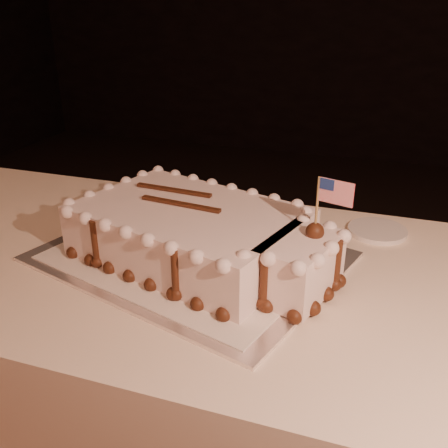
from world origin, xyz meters
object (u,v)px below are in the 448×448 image
(cake_board, at_px, (190,256))
(sheet_cake, at_px, (201,235))
(side_plate, at_px, (377,231))
(banquet_table, at_px, (270,409))

(cake_board, bearing_deg, sheet_cake, 0.49)
(sheet_cake, relative_size, side_plate, 4.33)
(cake_board, height_order, side_plate, side_plate)
(banquet_table, xyz_separation_m, side_plate, (0.19, 0.28, 0.38))
(cake_board, xyz_separation_m, sheet_cake, (0.03, -0.01, 0.06))
(cake_board, relative_size, sheet_cake, 1.01)
(banquet_table, bearing_deg, side_plate, 56.14)
(cake_board, relative_size, side_plate, 4.36)
(side_plate, bearing_deg, cake_board, -145.40)
(cake_board, bearing_deg, side_plate, 51.02)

